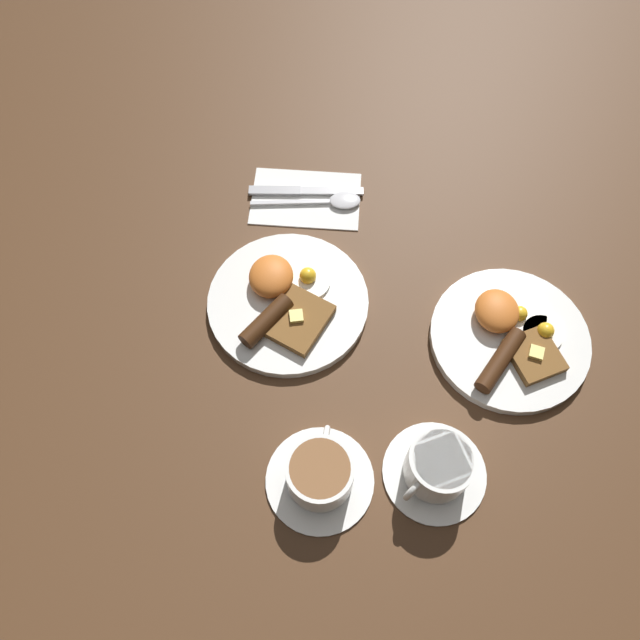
{
  "coord_description": "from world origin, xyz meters",
  "views": [
    {
      "loc": [
        0.47,
        0.07,
        0.85
      ],
      "look_at": [
        0.04,
        0.05,
        0.03
      ],
      "focal_mm": 35.0,
      "sensor_mm": 36.0,
      "label": 1
    }
  ],
  "objects_px": {
    "breakfast_plate_near": "(286,300)",
    "spoon": "(334,201)",
    "breakfast_plate_far": "(510,336)",
    "teacup_near": "(320,475)",
    "teacup_far": "(437,467)",
    "knife": "(299,191)"
  },
  "relations": [
    {
      "from": "breakfast_plate_far",
      "to": "teacup_near",
      "type": "height_order",
      "value": "teacup_near"
    },
    {
      "from": "knife",
      "to": "spoon",
      "type": "height_order",
      "value": "spoon"
    },
    {
      "from": "knife",
      "to": "spoon",
      "type": "distance_m",
      "value": 0.06
    },
    {
      "from": "breakfast_plate_near",
      "to": "breakfast_plate_far",
      "type": "distance_m",
      "value": 0.34
    },
    {
      "from": "spoon",
      "to": "knife",
      "type": "bearing_deg",
      "value": 157.41
    },
    {
      "from": "breakfast_plate_near",
      "to": "knife",
      "type": "xyz_separation_m",
      "value": [
        -0.22,
        0.01,
        -0.01
      ]
    },
    {
      "from": "teacup_far",
      "to": "knife",
      "type": "xyz_separation_m",
      "value": [
        -0.47,
        -0.21,
        -0.03
      ]
    },
    {
      "from": "teacup_far",
      "to": "teacup_near",
      "type": "bearing_deg",
      "value": -84.23
    },
    {
      "from": "breakfast_plate_near",
      "to": "spoon",
      "type": "relative_size",
      "value": 1.32
    },
    {
      "from": "breakfast_plate_far",
      "to": "knife",
      "type": "xyz_separation_m",
      "value": [
        -0.27,
        -0.33,
        -0.01
      ]
    },
    {
      "from": "breakfast_plate_near",
      "to": "breakfast_plate_far",
      "type": "xyz_separation_m",
      "value": [
        0.05,
        0.34,
        -0.0
      ]
    },
    {
      "from": "breakfast_plate_near",
      "to": "teacup_near",
      "type": "distance_m",
      "value": 0.28
    },
    {
      "from": "breakfast_plate_near",
      "to": "teacup_far",
      "type": "bearing_deg",
      "value": 40.65
    },
    {
      "from": "teacup_near",
      "to": "spoon",
      "type": "relative_size",
      "value": 0.78
    },
    {
      "from": "spoon",
      "to": "breakfast_plate_far",
      "type": "bearing_deg",
      "value": -46.41
    },
    {
      "from": "breakfast_plate_near",
      "to": "teacup_far",
      "type": "xyz_separation_m",
      "value": [
        0.25,
        0.22,
        0.02
      ]
    },
    {
      "from": "teacup_near",
      "to": "knife",
      "type": "bearing_deg",
      "value": -173.31
    },
    {
      "from": "breakfast_plate_far",
      "to": "teacup_far",
      "type": "bearing_deg",
      "value": -30.05
    },
    {
      "from": "teacup_near",
      "to": "spoon",
      "type": "xyz_separation_m",
      "value": [
        -0.47,
        0.0,
        -0.02
      ]
    },
    {
      "from": "teacup_near",
      "to": "teacup_far",
      "type": "height_order",
      "value": "teacup_far"
    },
    {
      "from": "teacup_far",
      "to": "spoon",
      "type": "distance_m",
      "value": 0.48
    },
    {
      "from": "breakfast_plate_far",
      "to": "teacup_near",
      "type": "bearing_deg",
      "value": -50.81
    }
  ]
}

